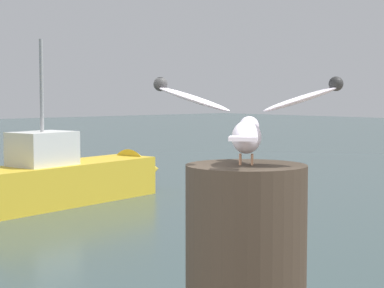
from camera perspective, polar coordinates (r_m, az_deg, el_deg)
seagull at (r=2.11m, az=4.55°, el=1.78°), size 0.44×0.50×0.27m
boat_yellow at (r=15.94m, az=-9.28°, el=-2.68°), size 5.78×2.31×3.69m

